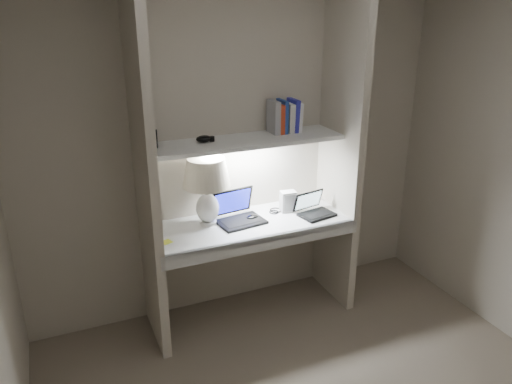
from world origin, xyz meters
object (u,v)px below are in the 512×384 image
laptop_netbook (314,209)px  speaker (288,201)px  table_lamp (207,180)px  book_row (284,117)px  laptop_main (238,214)px

laptop_netbook → speaker: size_ratio=1.82×
table_lamp → book_row: 0.74m
table_lamp → speaker: size_ratio=3.08×
laptop_main → speaker: 0.42m
book_row → laptop_netbook: bearing=-58.2°
laptop_netbook → speaker: (-0.15, 0.13, 0.04)m
table_lamp → laptop_netbook: 0.85m
table_lamp → book_row: (0.64, 0.08, 0.38)m
table_lamp → laptop_netbook: table_lamp is taller
table_lamp → laptop_main: 0.36m
book_row → table_lamp: bearing=-172.5°
laptop_netbook → speaker: 0.20m
laptop_main → speaker: bearing=-6.6°
table_lamp → speaker: 0.68m
laptop_main → book_row: bearing=7.3°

